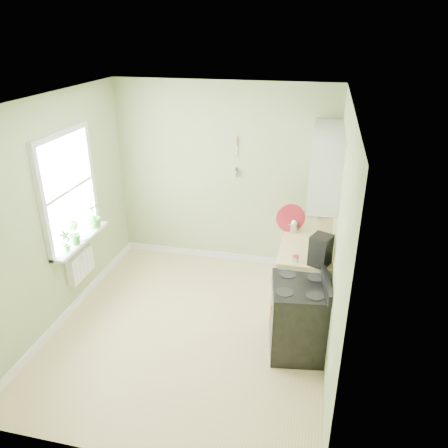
% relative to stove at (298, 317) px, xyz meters
% --- Properties ---
extents(floor, '(3.20, 3.60, 0.02)m').
position_rel_stove_xyz_m(floor, '(-1.28, 0.08, -0.44)').
color(floor, tan).
rests_on(floor, ground).
extents(ceiling, '(3.20, 3.60, 0.02)m').
position_rel_stove_xyz_m(ceiling, '(-1.28, 0.08, 2.28)').
color(ceiling, white).
rests_on(ceiling, wall_back).
extents(wall_back, '(3.20, 0.02, 2.70)m').
position_rel_stove_xyz_m(wall_back, '(-1.28, 1.89, 0.92)').
color(wall_back, '#A6B87D').
rests_on(wall_back, floor).
extents(wall_left, '(0.02, 3.60, 2.70)m').
position_rel_stove_xyz_m(wall_left, '(-2.89, 0.08, 0.92)').
color(wall_left, '#A6B87D').
rests_on(wall_left, floor).
extents(wall_right, '(0.02, 3.60, 2.70)m').
position_rel_stove_xyz_m(wall_right, '(0.33, 0.08, 0.92)').
color(wall_right, '#A6B87D').
rests_on(wall_right, floor).
extents(base_cabinets, '(0.60, 1.60, 0.87)m').
position_rel_stove_xyz_m(base_cabinets, '(0.02, 1.08, 0.00)').
color(base_cabinets, white).
rests_on(base_cabinets, floor).
extents(countertop, '(0.64, 1.60, 0.04)m').
position_rel_stove_xyz_m(countertop, '(0.01, 1.08, 0.46)').
color(countertop, beige).
rests_on(countertop, base_cabinets).
extents(upper_cabinets, '(0.35, 1.40, 0.80)m').
position_rel_stove_xyz_m(upper_cabinets, '(0.15, 1.18, 1.42)').
color(upper_cabinets, white).
rests_on(upper_cabinets, wall_right).
extents(window, '(0.06, 1.14, 1.44)m').
position_rel_stove_xyz_m(window, '(-2.86, 0.38, 1.12)').
color(window, white).
rests_on(window, wall_left).
extents(window_sill, '(0.18, 1.14, 0.04)m').
position_rel_stove_xyz_m(window_sill, '(-2.79, 0.38, 0.45)').
color(window_sill, white).
rests_on(window_sill, wall_left).
extents(radiator, '(0.12, 0.50, 0.35)m').
position_rel_stove_xyz_m(radiator, '(-2.82, 0.33, 0.12)').
color(radiator, white).
rests_on(radiator, wall_left).
extents(wall_utensils, '(0.02, 0.14, 0.58)m').
position_rel_stove_xyz_m(wall_utensils, '(-1.08, 1.86, 1.13)').
color(wall_utensils, beige).
rests_on(wall_utensils, wall_back).
extents(stove, '(0.70, 0.77, 0.96)m').
position_rel_stove_xyz_m(stove, '(0.00, 0.00, 0.00)').
color(stove, black).
rests_on(stove, floor).
extents(stand_mixer, '(0.23, 0.34, 0.38)m').
position_rel_stove_xyz_m(stand_mixer, '(0.04, 1.82, 0.64)').
color(stand_mixer, '#B2B2B7').
rests_on(stand_mixer, countertop).
extents(kettle, '(0.18, 0.10, 0.18)m').
position_rel_stove_xyz_m(kettle, '(-0.18, 1.15, 0.57)').
color(kettle, silver).
rests_on(kettle, countertop).
extents(coffee_maker, '(0.28, 0.29, 0.35)m').
position_rel_stove_xyz_m(coffee_maker, '(0.17, 0.38, 0.65)').
color(coffee_maker, black).
rests_on(coffee_maker, countertop).
extents(red_tray, '(0.38, 0.17, 0.38)m').
position_rel_stove_xyz_m(red_tray, '(-0.23, 1.17, 0.67)').
color(red_tray, '#B62135').
rests_on(red_tray, countertop).
extents(jar, '(0.07, 0.07, 0.08)m').
position_rel_stove_xyz_m(jar, '(-0.09, 0.38, 0.52)').
color(jar, '#B8B492').
rests_on(jar, countertop).
extents(plant_a, '(0.15, 0.17, 0.27)m').
position_rel_stove_xyz_m(plant_a, '(-2.78, 0.05, 0.60)').
color(plant_a, '#2C7D28').
rests_on(plant_a, window_sill).
extents(plant_b, '(0.22, 0.21, 0.30)m').
position_rel_stove_xyz_m(plant_b, '(-2.78, 0.24, 0.62)').
color(plant_b, '#2C7D28').
rests_on(plant_b, window_sill).
extents(plant_c, '(0.25, 0.25, 0.33)m').
position_rel_stove_xyz_m(plant_c, '(-2.78, 0.74, 0.63)').
color(plant_c, '#2C7D28').
rests_on(plant_c, window_sill).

